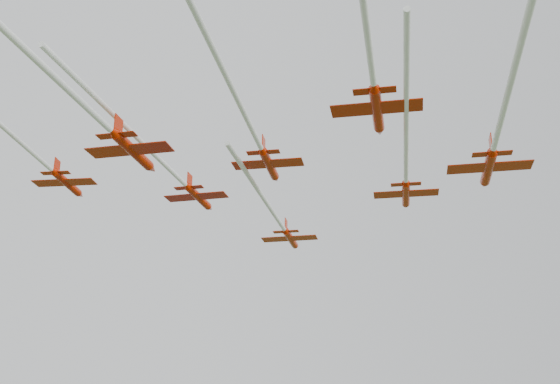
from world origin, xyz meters
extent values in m
cylinder|color=#C11B00|center=(8.45, 18.02, 55.56)|extent=(4.38, 8.33, 1.11)
cone|color=#C11B00|center=(10.49, 22.80, 55.56)|extent=(1.73, 2.11, 1.11)
cone|color=#C11B00|center=(6.53, 13.51, 55.56)|extent=(1.40, 1.51, 1.01)
ellipsoid|color=black|center=(9.24, 19.88, 55.96)|extent=(0.77, 1.05, 0.32)
cube|color=#C11B00|center=(8.13, 17.28, 55.31)|extent=(9.20, 5.89, 0.10)
cube|color=#C11B00|center=(6.91, 14.40, 55.56)|extent=(4.19, 2.70, 0.08)
cube|color=#C11B00|center=(6.99, 14.58, 56.67)|extent=(0.80, 1.71, 2.02)
cylinder|color=silver|center=(-0.27, -2.47, 55.51)|extent=(13.72, 31.18, 0.61)
cylinder|color=#C11B00|center=(-7.77, 5.72, 57.28)|extent=(4.59, 8.20, 1.10)
cone|color=#C11B00|center=(-5.59, 10.41, 57.28)|extent=(1.76, 2.10, 1.10)
cone|color=#C11B00|center=(-9.82, 1.30, 57.28)|extent=(1.42, 1.52, 1.00)
ellipsoid|color=black|center=(-6.93, 7.54, 57.68)|extent=(0.78, 1.04, 0.32)
cube|color=#C11B00|center=(-8.11, 4.99, 57.03)|extent=(9.11, 6.09, 0.10)
cube|color=#C11B00|center=(-9.42, 2.17, 57.28)|extent=(4.15, 2.78, 0.08)
cube|color=#C11B00|center=(-9.33, 2.35, 58.39)|extent=(0.85, 1.68, 2.01)
cylinder|color=silver|center=(-17.68, -15.63, 57.23)|extent=(15.80, 33.11, 0.60)
cylinder|color=#C11B00|center=(19.94, -3.48, 56.54)|extent=(4.09, 8.27, 1.09)
cone|color=#C11B00|center=(21.81, 1.29, 56.54)|extent=(1.67, 2.06, 1.09)
cone|color=#C11B00|center=(18.19, -7.97, 56.54)|extent=(1.36, 1.47, 0.99)
ellipsoid|color=black|center=(20.67, -1.63, 56.93)|extent=(0.73, 1.03, 0.32)
cube|color=#C11B00|center=(19.66, -4.22, 56.29)|extent=(9.09, 5.59, 0.10)
cube|color=#C11B00|center=(18.53, -7.09, 56.54)|extent=(4.14, 2.56, 0.08)
cube|color=#C11B00|center=(18.61, -6.91, 57.63)|extent=(0.74, 1.70, 1.99)
cylinder|color=silver|center=(10.92, -26.59, 56.49)|extent=(14.69, 36.44, 0.60)
cylinder|color=#C11B00|center=(-25.59, 2.56, 56.89)|extent=(3.46, 7.86, 1.03)
cone|color=#C11B00|center=(-24.09, 7.12, 56.89)|extent=(1.50, 1.92, 1.03)
cone|color=#C11B00|center=(-27.01, -1.75, 56.89)|extent=(1.24, 1.36, 0.93)
ellipsoid|color=black|center=(-25.01, 4.33, 57.26)|extent=(0.65, 0.97, 0.30)
cube|color=#C11B00|center=(-25.82, 1.85, 56.65)|extent=(8.57, 4.88, 0.09)
cube|color=#C11B00|center=(-26.73, -0.90, 56.89)|extent=(3.90, 2.23, 0.07)
cube|color=#C11B00|center=(-26.67, -0.73, 57.91)|extent=(0.61, 1.63, 1.87)
cylinder|color=#C11B00|center=(-0.79, -11.34, 56.07)|extent=(3.99, 8.05, 1.07)
cone|color=#C11B00|center=(1.02, -6.70, 56.07)|extent=(1.63, 2.01, 1.07)
cone|color=#C11B00|center=(-2.50, -15.72, 56.07)|extent=(1.32, 1.43, 0.97)
ellipsoid|color=black|center=(-0.09, -9.54, 56.46)|extent=(0.71, 1.00, 0.31)
cube|color=#C11B00|center=(-1.07, -12.06, 55.83)|extent=(8.85, 5.45, 0.10)
cube|color=#C11B00|center=(-2.17, -14.86, 56.07)|extent=(4.03, 2.49, 0.08)
cube|color=#C11B00|center=(-2.10, -14.68, 57.14)|extent=(0.72, 1.66, 1.94)
cylinder|color=silver|center=(-8.75, -31.71, 56.02)|extent=(12.65, 31.20, 0.58)
cylinder|color=#C11B00|center=(24.34, -18.44, 54.91)|extent=(4.67, 9.14, 1.21)
cone|color=#C11B00|center=(26.48, -13.19, 54.91)|extent=(1.87, 2.30, 1.21)
cone|color=#C11B00|center=(22.31, -23.40, 54.91)|extent=(1.52, 1.64, 1.10)
ellipsoid|color=black|center=(25.17, -16.40, 55.35)|extent=(0.83, 1.15, 0.35)
cube|color=#C11B00|center=(24.00, -19.26, 54.63)|extent=(10.07, 6.33, 0.11)
cube|color=#C11B00|center=(22.71, -22.43, 54.91)|extent=(4.58, 2.89, 0.09)
cube|color=#C11B00|center=(22.79, -22.22, 56.12)|extent=(0.85, 1.88, 2.21)
cylinder|color=silver|center=(13.53, -44.90, 54.85)|extent=(17.73, 42.14, 0.66)
cylinder|color=#C11B00|center=(-16.96, -16.97, 54.09)|extent=(4.74, 8.65, 1.16)
cone|color=#C11B00|center=(-14.73, -12.01, 54.09)|extent=(1.84, 2.21, 1.16)
cone|color=#C11B00|center=(-19.06, -21.63, 54.09)|extent=(1.48, 1.59, 1.05)
ellipsoid|color=black|center=(-16.10, -15.04, 54.51)|extent=(0.82, 1.10, 0.34)
cube|color=#C11B00|center=(-17.31, -17.74, 53.82)|extent=(9.59, 6.31, 0.11)
cube|color=#C11B00|center=(-18.65, -20.72, 54.09)|extent=(4.37, 2.89, 0.08)
cube|color=#C11B00|center=(-18.57, -20.52, 55.25)|extent=(0.88, 1.77, 2.11)
cylinder|color=#C11B00|center=(7.48, -27.14, 56.59)|extent=(4.51, 8.77, 1.17)
cone|color=#C11B00|center=(9.56, -22.10, 56.59)|extent=(1.80, 2.21, 1.17)
cone|color=#C11B00|center=(5.53, -31.89, 56.59)|extent=(1.46, 1.58, 1.06)
ellipsoid|color=black|center=(8.29, -25.18, 57.01)|extent=(0.79, 1.10, 0.34)
cube|color=#C11B00|center=(7.16, -27.93, 56.32)|extent=(9.67, 6.10, 0.11)
cube|color=#C11B00|center=(5.91, -30.96, 56.59)|extent=(4.40, 2.79, 0.08)
cube|color=#C11B00|center=(5.99, -30.77, 57.76)|extent=(0.82, 1.80, 2.12)
camera|label=1|loc=(-15.67, -88.84, 23.96)|focal=45.00mm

